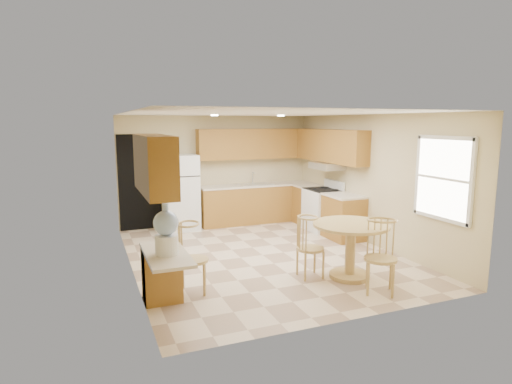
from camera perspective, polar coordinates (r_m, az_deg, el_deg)
name	(u,v)px	position (r m, az deg, el deg)	size (l,w,h in m)	color
floor	(263,255)	(7.74, 0.87, -8.40)	(5.50, 5.50, 0.00)	beige
ceiling	(263,113)	(7.38, 0.92, 10.44)	(4.50, 5.50, 0.02)	white
wall_back	(217,170)	(10.03, -5.19, 2.93)	(4.50, 0.02, 2.50)	#CCBE89
wall_front	(355,219)	(5.08, 13.00, -3.47)	(4.50, 0.02, 2.50)	#CCBE89
wall_left	(129,194)	(6.92, -16.56, -0.26)	(0.02, 5.50, 2.50)	#CCBE89
wall_right	(370,180)	(8.57, 14.91, 1.59)	(0.02, 5.50, 2.50)	#CCBE89
doorway	(141,182)	(9.69, -15.11, 1.24)	(0.90, 0.02, 2.10)	black
base_cab_back	(257,204)	(10.16, 0.10, -1.60)	(2.75, 0.60, 0.87)	#9F6D28
counter_back	(257,185)	(10.08, 0.10, 0.94)	(2.75, 0.63, 0.04)	beige
base_cab_right_a	(309,205)	(10.08, 7.05, -1.75)	(0.60, 0.59, 0.87)	#9F6D28
counter_right_a	(309,186)	(10.01, 7.10, 0.81)	(0.63, 0.59, 0.04)	beige
base_cab_right_b	(343,218)	(8.87, 11.59, -3.39)	(0.60, 0.80, 0.87)	#9F6D28
counter_right_b	(344,196)	(8.78, 11.68, -0.50)	(0.63, 0.80, 0.04)	beige
upper_cab_back	(255,144)	(10.11, -0.19, 6.43)	(2.75, 0.33, 0.70)	#9F6D28
upper_cab_right	(330,146)	(9.43, 9.84, 6.09)	(0.33, 2.42, 0.70)	#9F6D28
upper_cab_left	(154,164)	(5.28, -13.41, 3.60)	(0.33, 1.40, 0.70)	#9F6D28
sink	(256,184)	(10.07, -0.03, 1.06)	(0.78, 0.44, 0.01)	silver
range_hood	(327,166)	(9.39, 9.42, 3.46)	(0.50, 0.76, 0.14)	silver
desk_pedestal	(162,274)	(5.89, -12.45, -10.67)	(0.48, 0.42, 0.72)	#9F6D28
desk_top	(166,254)	(5.41, -11.92, -8.11)	(0.50, 1.20, 0.04)	beige
window	(443,178)	(7.15, 23.72, 1.66)	(0.06, 1.12, 1.30)	white
can_light_a	(215,115)	(8.34, -5.55, 10.16)	(0.14, 0.14, 0.02)	white
can_light_b	(281,116)	(8.84, 3.33, 10.13)	(0.14, 0.14, 0.02)	white
refrigerator	(181,193)	(9.52, -10.03, -0.07)	(0.73, 0.71, 1.66)	white
stove	(323,209)	(9.49, 8.88, -2.27)	(0.65, 0.76, 1.09)	white
dining_table	(351,242)	(6.67, 12.50, -6.57)	(1.15, 1.15, 0.85)	tan
chair_table_a	(313,242)	(6.51, 7.67, -6.64)	(0.42, 0.54, 0.94)	tan
chair_table_b	(386,251)	(6.10, 16.89, -7.56)	(0.45, 0.53, 1.02)	tan
chair_desk	(194,253)	(5.92, -8.24, -8.01)	(0.43, 0.56, 0.98)	tan
water_crock	(166,232)	(5.26, -11.89, -5.18)	(0.30, 0.30, 0.63)	white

